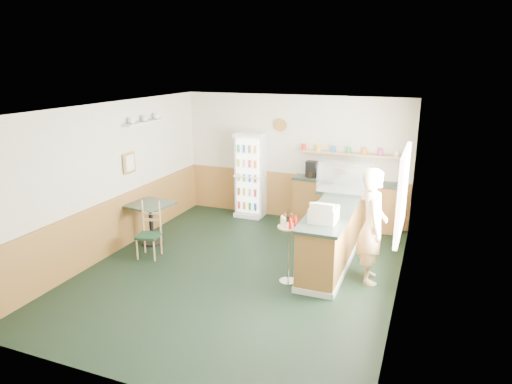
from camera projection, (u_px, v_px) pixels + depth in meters
The scene contains 13 objects.
ground at pixel (240, 271), 7.63m from camera, with size 6.00×6.00×0.00m, color black.
room_envelope at pixel (244, 172), 7.94m from camera, with size 5.04×6.02×2.72m.
service_counter at pixel (335, 234), 7.99m from camera, with size 0.68×3.01×1.01m.
back_counter at pixel (345, 201), 9.57m from camera, with size 2.24×0.42×1.69m.
drinks_fridge at pixel (251, 175), 10.14m from camera, with size 0.62×0.53×1.89m.
display_case at pixel (345, 179), 8.39m from camera, with size 0.97×0.51×0.55m.
cash_register at pixel (324, 214), 6.98m from camera, with size 0.40×0.42×0.23m, color beige.
shopkeeper at pixel (372, 226), 7.06m from camera, with size 0.61×0.44×1.84m, color tan.
condiment_stand at pixel (289, 240), 7.06m from camera, with size 0.35×0.35×1.09m.
newspaper_rack at pixel (314, 232), 8.05m from camera, with size 0.09×0.41×0.49m.
cafe_table at pixel (151, 216), 8.64m from camera, with size 0.83×0.83×0.80m.
cafe_chair at pixel (151, 228), 8.11m from camera, with size 0.44×0.44×1.01m.
dog_doorstop at pixel (301, 257), 7.93m from camera, with size 0.19×0.25×0.23m.
Camera 1 is at (2.80, -6.39, 3.38)m, focal length 32.00 mm.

